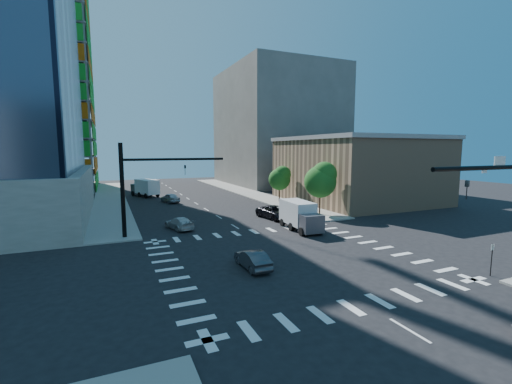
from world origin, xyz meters
TOP-DOWN VIEW (x-y plane):
  - ground at (0.00, 0.00)m, footprint 160.00×160.00m
  - road_markings at (0.00, 0.00)m, footprint 20.00×20.00m
  - sidewalk_ne at (12.50, 40.00)m, footprint 5.00×60.00m
  - sidewalk_nw at (-12.50, 40.00)m, footprint 5.00×60.00m
  - construction_building at (-27.41, 61.93)m, footprint 25.16×34.50m
  - commercial_building at (25.00, 22.00)m, footprint 20.50×22.50m
  - bg_building_ne at (27.00, 55.00)m, footprint 24.00×30.00m
  - signal_mast_nw at (-10.00, 11.50)m, footprint 10.20×0.40m
  - tree_south at (12.63, 13.90)m, footprint 4.16×4.16m
  - tree_north at (12.93, 25.90)m, footprint 3.54×3.52m
  - no_parking_sign at (10.70, -9.00)m, footprint 0.30×0.06m
  - car_nb_far at (6.08, 14.21)m, footprint 3.40×6.00m
  - car_sb_near at (-5.90, 13.27)m, footprint 2.88×4.78m
  - car_sb_mid at (-3.58, 32.64)m, footprint 2.79×4.76m
  - car_sb_cross at (-3.46, -1.13)m, footprint 1.47×4.01m
  - box_truck_near at (5.83, 7.54)m, footprint 2.79×5.86m
  - box_truck_far at (-6.64, 41.94)m, footprint 4.66×6.52m

SIDE VIEW (x-z plane):
  - ground at x=0.00m, z-range 0.00..0.00m
  - road_markings at x=0.00m, z-range 0.00..0.01m
  - sidewalk_ne at x=12.50m, z-range 0.00..0.15m
  - sidewalk_nw at x=-12.50m, z-range 0.00..0.15m
  - car_sb_near at x=-5.90m, z-range 0.00..1.30m
  - car_sb_cross at x=-3.46m, z-range 0.00..1.31m
  - car_sb_mid at x=-3.58m, z-range 0.00..1.52m
  - car_nb_far at x=6.08m, z-range 0.00..1.58m
  - box_truck_near at x=5.83m, z-range -0.17..2.83m
  - no_parking_sign at x=10.70m, z-range 0.28..2.48m
  - box_truck_far at x=-6.64m, z-range -0.18..2.96m
  - tree_north at x=12.93m, z-range 1.10..6.88m
  - tree_south at x=12.63m, z-range 1.27..8.10m
  - commercial_building at x=25.00m, z-range 0.01..10.61m
  - signal_mast_nw at x=-10.00m, z-range 0.99..9.99m
  - bg_building_ne at x=27.00m, z-range 0.00..28.00m
  - construction_building at x=-27.41m, z-range -10.69..59.91m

